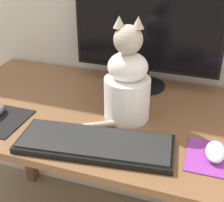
{
  "coord_description": "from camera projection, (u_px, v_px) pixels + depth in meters",
  "views": [
    {
      "loc": [
        0.31,
        -0.9,
        1.31
      ],
      "look_at": [
        0.04,
        -0.11,
        0.85
      ],
      "focal_mm": 50.0,
      "sensor_mm": 36.0,
      "label": 1
    }
  ],
  "objects": [
    {
      "name": "cat",
      "position": [
        127.0,
        83.0,
        1.01
      ],
      "size": [
        0.2,
        0.22,
        0.35
      ],
      "rotation": [
        0.0,
        0.0,
        0.2
      ],
      "color": "white",
      "rests_on": "desk"
    },
    {
      "name": "mousepad_right",
      "position": [
        219.0,
        159.0,
        0.87
      ],
      "size": [
        0.18,
        0.16,
        0.0
      ],
      "rotation": [
        0.0,
        0.0,
        0.01
      ],
      "color": "purple",
      "rests_on": "desk"
    },
    {
      "name": "monitor",
      "position": [
        147.0,
        36.0,
        1.18
      ],
      "size": [
        0.57,
        0.17,
        0.39
      ],
      "color": "black",
      "rests_on": "desk"
    },
    {
      "name": "keyboard",
      "position": [
        95.0,
        143.0,
        0.92
      ],
      "size": [
        0.48,
        0.22,
        0.02
      ],
      "rotation": [
        0.0,
        0.0,
        0.12
      ],
      "color": "black",
      "rests_on": "desk"
    },
    {
      "name": "computer_mouse_right",
      "position": [
        215.0,
        151.0,
        0.87
      ],
      "size": [
        0.06,
        0.1,
        0.03
      ],
      "color": "white",
      "rests_on": "mousepad_right"
    },
    {
      "name": "desk",
      "position": [
        111.0,
        136.0,
        1.16
      ],
      "size": [
        1.27,
        0.66,
        0.74
      ],
      "color": "brown",
      "rests_on": "ground_plane"
    }
  ]
}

